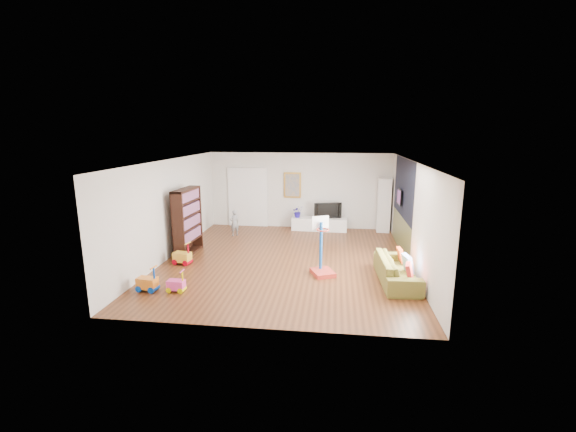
# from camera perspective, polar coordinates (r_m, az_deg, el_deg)

# --- Properties ---
(floor) EXTENTS (6.50, 7.50, 0.00)m
(floor) POSITION_cam_1_polar(r_m,az_deg,el_deg) (10.58, -0.27, -6.56)
(floor) COLOR brown
(floor) RESTS_ON ground
(ceiling) EXTENTS (6.50, 7.50, 0.00)m
(ceiling) POSITION_cam_1_polar(r_m,az_deg,el_deg) (10.02, -0.28, 8.18)
(ceiling) COLOR white
(ceiling) RESTS_ON ground
(wall_back) EXTENTS (6.50, 0.00, 2.70)m
(wall_back) POSITION_cam_1_polar(r_m,az_deg,el_deg) (13.88, 1.70, 3.78)
(wall_back) COLOR silver
(wall_back) RESTS_ON ground
(wall_front) EXTENTS (6.50, 0.00, 2.70)m
(wall_front) POSITION_cam_1_polar(r_m,az_deg,el_deg) (6.64, -4.43, -6.03)
(wall_front) COLOR white
(wall_front) RESTS_ON ground
(wall_left) EXTENTS (0.00, 7.50, 2.70)m
(wall_left) POSITION_cam_1_polar(r_m,az_deg,el_deg) (11.10, -17.16, 1.01)
(wall_left) COLOR white
(wall_left) RESTS_ON ground
(wall_right) EXTENTS (0.00, 7.50, 2.70)m
(wall_right) POSITION_cam_1_polar(r_m,az_deg,el_deg) (10.33, 17.91, 0.13)
(wall_right) COLOR silver
(wall_right) RESTS_ON ground
(navy_accent) EXTENTS (0.01, 3.20, 1.70)m
(navy_accent) POSITION_cam_1_polar(r_m,az_deg,el_deg) (11.59, 16.75, 4.02)
(navy_accent) COLOR black
(navy_accent) RESTS_ON wall_right
(olive_wainscot) EXTENTS (0.01, 3.20, 1.00)m
(olive_wainscot) POSITION_cam_1_polar(r_m,az_deg,el_deg) (11.86, 16.34, -2.44)
(olive_wainscot) COLOR brown
(olive_wainscot) RESTS_ON wall_right
(doorway) EXTENTS (1.45, 0.06, 2.10)m
(doorway) POSITION_cam_1_polar(r_m,az_deg,el_deg) (14.20, -5.99, 2.69)
(doorway) COLOR white
(doorway) RESTS_ON ground
(painting_back) EXTENTS (0.62, 0.06, 0.92)m
(painting_back) POSITION_cam_1_polar(r_m,az_deg,el_deg) (13.84, 0.66, 4.60)
(painting_back) COLOR gold
(painting_back) RESTS_ON wall_back
(artwork_right) EXTENTS (0.04, 0.56, 0.46)m
(artwork_right) POSITION_cam_1_polar(r_m,az_deg,el_deg) (11.82, 16.19, 2.74)
(artwork_right) COLOR #7F3F8C
(artwork_right) RESTS_ON wall_right
(media_console) EXTENTS (1.95, 0.55, 0.45)m
(media_console) POSITION_cam_1_polar(r_m,az_deg,el_deg) (13.68, 4.66, -1.19)
(media_console) COLOR white
(media_console) RESTS_ON ground
(tall_cabinet) EXTENTS (0.46, 0.46, 1.88)m
(tall_cabinet) POSITION_cam_1_polar(r_m,az_deg,el_deg) (13.72, 14.02, 1.57)
(tall_cabinet) COLOR white
(tall_cabinet) RESTS_ON ground
(bookshelf) EXTENTS (0.40, 1.30, 1.89)m
(bookshelf) POSITION_cam_1_polar(r_m,az_deg,el_deg) (11.26, -14.67, -0.80)
(bookshelf) COLOR black
(bookshelf) RESTS_ON ground
(sofa) EXTENTS (0.89, 2.05, 0.59)m
(sofa) POSITION_cam_1_polar(r_m,az_deg,el_deg) (9.40, 15.82, -7.65)
(sofa) COLOR brown
(sofa) RESTS_ON ground
(basketball_hoop) EXTENTS (0.69, 0.75, 1.44)m
(basketball_hoop) POSITION_cam_1_polar(r_m,az_deg,el_deg) (9.36, 5.25, -4.55)
(basketball_hoop) COLOR red
(basketball_hoop) RESTS_ON ground
(ride_on_yellow) EXTENTS (0.49, 0.36, 0.60)m
(ride_on_yellow) POSITION_cam_1_polar(r_m,az_deg,el_deg) (10.57, -15.44, -5.33)
(ride_on_yellow) COLOR gold
(ride_on_yellow) RESTS_ON ground
(ride_on_orange) EXTENTS (0.46, 0.31, 0.57)m
(ride_on_orange) POSITION_cam_1_polar(r_m,az_deg,el_deg) (9.09, -20.17, -8.70)
(ride_on_orange) COLOR orange
(ride_on_orange) RESTS_ON ground
(ride_on_pink) EXTENTS (0.38, 0.24, 0.49)m
(ride_on_pink) POSITION_cam_1_polar(r_m,az_deg,el_deg) (8.87, -16.28, -9.23)
(ride_on_pink) COLOR #ED4198
(ride_on_pink) RESTS_ON ground
(child) EXTENTS (0.38, 0.37, 0.88)m
(child) POSITION_cam_1_polar(r_m,az_deg,el_deg) (13.00, -7.95, -1.03)
(child) COLOR gray
(child) RESTS_ON ground
(tv) EXTENTS (0.98, 0.36, 0.56)m
(tv) POSITION_cam_1_polar(r_m,az_deg,el_deg) (13.60, 5.84, 0.89)
(tv) COLOR black
(tv) RESTS_ON media_console
(vase_plant) EXTENTS (0.44, 0.41, 0.42)m
(vase_plant) POSITION_cam_1_polar(r_m,az_deg,el_deg) (13.62, 1.47, 0.65)
(vase_plant) COLOR #1C118E
(vase_plant) RESTS_ON media_console
(pillow_left) EXTENTS (0.17, 0.36, 0.35)m
(pillow_left) POSITION_cam_1_polar(r_m,az_deg,el_deg) (8.87, 17.55, -7.83)
(pillow_left) COLOR red
(pillow_left) RESTS_ON sofa
(pillow_center) EXTENTS (0.18, 0.42, 0.41)m
(pillow_center) POSITION_cam_1_polar(r_m,az_deg,el_deg) (9.35, 17.33, -6.74)
(pillow_center) COLOR silver
(pillow_center) RESTS_ON sofa
(pillow_right) EXTENTS (0.12, 0.35, 0.35)m
(pillow_right) POSITION_cam_1_polar(r_m,az_deg,el_deg) (9.94, 16.34, -5.53)
(pillow_right) COLOR #C93E17
(pillow_right) RESTS_ON sofa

